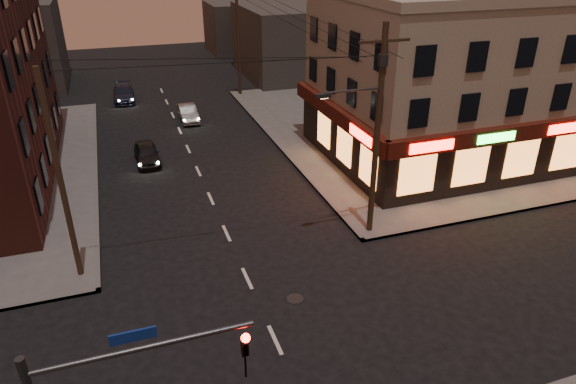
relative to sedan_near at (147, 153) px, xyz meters
name	(u,v)px	position (x,y,z in m)	size (l,w,h in m)	color
ground	(275,340)	(2.88, -18.48, -0.63)	(120.00, 120.00, 0.00)	black
sidewalk_ne	(420,125)	(20.88, 0.52, -0.56)	(24.00, 28.00, 0.15)	#514F4C
pizza_building	(449,76)	(18.81, -5.05, 4.71)	(15.85, 12.85, 10.50)	tan
bg_building_ne_a	(292,41)	(16.88, 19.52, 2.87)	(10.00, 12.00, 7.00)	#3F3D3A
bg_building_nw	(11,45)	(-10.12, 23.52, 3.37)	(9.00, 10.00, 8.00)	#3F3D3A
bg_building_ne_b	(241,27)	(14.88, 33.52, 2.37)	(8.00, 8.00, 6.00)	#3F3D3A
utility_pole_main	(376,123)	(9.56, -12.68, 5.13)	(4.20, 0.44, 10.00)	#382619
utility_pole_far	(238,44)	(9.68, 13.52, 4.02)	(0.26, 0.26, 9.00)	#382619
utility_pole_west	(60,180)	(-3.92, -11.98, 4.02)	(0.24, 0.24, 9.00)	#382619
sedan_near	(147,153)	(0.00, 0.00, 0.00)	(1.50, 3.72, 1.27)	black
sedan_mid	(188,113)	(3.90, 7.74, -0.01)	(1.31, 3.76, 1.24)	slate
sedan_far	(124,93)	(-0.67, 15.22, 0.02)	(1.83, 4.51, 1.31)	#191E33
fire_hydrant	(371,206)	(10.50, -11.20, -0.04)	(0.37, 0.37, 0.82)	maroon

